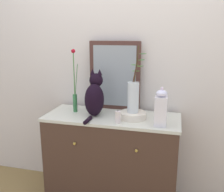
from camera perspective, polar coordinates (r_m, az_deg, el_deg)
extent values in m
cube|color=silver|center=(2.41, 1.88, 8.32)|extent=(4.40, 0.08, 2.60)
cube|color=#432D23|center=(2.38, 0.00, -14.40)|extent=(1.15, 0.46, 0.81)
cube|color=beige|center=(2.21, 0.00, -4.84)|extent=(1.17, 0.47, 0.02)
sphere|color=#B79338|center=(2.14, -8.53, -10.63)|extent=(0.02, 0.02, 0.02)
sphere|color=#B79338|center=(2.01, 5.54, -12.25)|extent=(0.02, 0.02, 0.02)
cube|color=#492C25|center=(2.34, 0.63, 4.57)|extent=(0.48, 0.03, 0.64)
cube|color=gray|center=(2.33, 0.54, 4.51)|extent=(0.40, 0.01, 0.56)
ellipsoid|color=black|center=(2.19, -4.02, -0.88)|extent=(0.16, 0.21, 0.28)
sphere|color=black|center=(2.20, -3.62, 3.59)|extent=(0.12, 0.12, 0.12)
cone|color=black|center=(2.20, -4.46, 5.47)|extent=(0.05, 0.05, 0.05)
cone|color=black|center=(2.18, -2.82, 5.42)|extent=(0.05, 0.05, 0.05)
cylinder|color=black|center=(2.07, -5.50, -5.46)|extent=(0.03, 0.14, 0.03)
cylinder|color=#337340|center=(2.33, -8.36, -1.60)|extent=(0.04, 0.04, 0.16)
cylinder|color=#3D7733|center=(2.27, -8.59, 4.90)|extent=(0.01, 0.01, 0.37)
sphere|color=#A2101F|center=(2.25, -8.79, 10.04)|extent=(0.04, 0.04, 0.04)
cylinder|color=#45753D|center=(2.27, -8.09, 3.73)|extent=(0.04, 0.01, 0.28)
cylinder|color=silver|center=(2.15, 4.72, -4.35)|extent=(0.23, 0.23, 0.06)
cylinder|color=silver|center=(2.10, 4.81, -0.31)|extent=(0.10, 0.10, 0.26)
cylinder|color=#4C2D1E|center=(2.08, 5.07, 4.54)|extent=(0.07, 0.02, 0.30)
ellipsoid|color=#447C35|center=(2.12, 5.41, 5.66)|extent=(0.07, 0.05, 0.01)
ellipsoid|color=#458133|center=(2.12, 5.19, 7.03)|extent=(0.08, 0.05, 0.01)
cylinder|color=#42361F|center=(2.07, 5.38, 5.85)|extent=(0.06, 0.05, 0.40)
ellipsoid|color=#43702A|center=(2.09, 6.41, 6.74)|extent=(0.07, 0.08, 0.01)
ellipsoid|color=#357F2E|center=(2.09, 6.68, 8.12)|extent=(0.07, 0.08, 0.01)
ellipsoid|color=#406F37|center=(2.08, 7.00, 9.48)|extent=(0.08, 0.07, 0.01)
cube|color=white|center=(1.98, 11.00, -3.42)|extent=(0.10, 0.10, 0.23)
ellipsoid|color=white|center=(1.95, 11.19, 0.60)|extent=(0.09, 0.09, 0.05)
sphere|color=white|center=(1.94, 11.24, 1.69)|extent=(0.02, 0.02, 0.02)
cylinder|color=silver|center=(2.03, 1.32, -4.81)|extent=(0.04, 0.04, 0.10)
cylinder|color=black|center=(2.01, 1.33, -3.36)|extent=(0.00, 0.00, 0.01)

